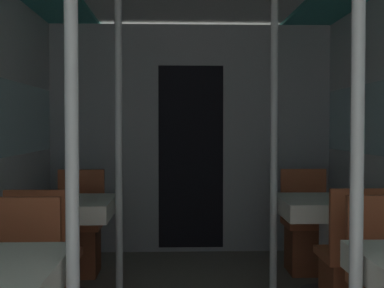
# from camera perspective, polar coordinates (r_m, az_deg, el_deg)

# --- Properties ---
(bulkhead_far) EXTENTS (2.77, 0.09, 2.25)m
(bulkhead_far) POSITION_cam_1_polar(r_m,az_deg,el_deg) (5.32, -0.14, 0.53)
(bulkhead_far) COLOR gray
(bulkhead_far) RESTS_ON ground_plane
(support_pole_left_0) EXTENTS (0.06, 0.06, 2.25)m
(support_pole_left_0) POSITION_cam_1_polar(r_m,az_deg,el_deg) (2.18, -12.68, -1.44)
(support_pole_left_0) COLOR silver
(support_pole_left_0) RESTS_ON ground_plane
(dining_table_left_1) EXTENTS (0.71, 0.71, 0.71)m
(dining_table_left_1) POSITION_cam_1_polar(r_m,az_deg,el_deg) (4.07, -13.51, -7.30)
(dining_table_left_1) COLOR #4C4C51
(dining_table_left_1) RESTS_ON ground_plane
(chair_left_near_1) EXTENTS (0.40, 0.40, 0.87)m
(chair_left_near_1) POSITION_cam_1_polar(r_m,az_deg,el_deg) (3.58, -15.38, -13.89)
(chair_left_near_1) COLOR brown
(chair_left_near_1) RESTS_ON ground_plane
(chair_left_far_1) EXTENTS (0.40, 0.40, 0.87)m
(chair_left_far_1) POSITION_cam_1_polar(r_m,az_deg,el_deg) (4.69, -12.03, -10.08)
(chair_left_far_1) COLOR brown
(chair_left_far_1) RESTS_ON ground_plane
(support_pole_left_1) EXTENTS (0.06, 0.06, 2.25)m
(support_pole_left_1) POSITION_cam_1_polar(r_m,az_deg,el_deg) (3.96, -7.82, 0.09)
(support_pole_left_1) COLOR silver
(support_pole_left_1) RESTS_ON ground_plane
(support_pole_right_0) EXTENTS (0.06, 0.06, 2.25)m
(support_pole_right_0) POSITION_cam_1_polar(r_m,az_deg,el_deg) (2.26, 17.20, -1.35)
(support_pole_right_0) COLOR silver
(support_pole_right_0) RESTS_ON ground_plane
(dining_table_right_1) EXTENTS (0.71, 0.71, 0.71)m
(dining_table_right_1) POSITION_cam_1_polar(r_m,az_deg,el_deg) (4.15, 14.22, -7.13)
(dining_table_right_1) COLOR #4C4C51
(dining_table_right_1) RESTS_ON ground_plane
(chair_right_near_1) EXTENTS (0.40, 0.40, 0.87)m
(chair_right_near_1) POSITION_cam_1_polar(r_m,az_deg,el_deg) (3.67, 16.78, -13.51)
(chair_right_near_1) COLOR brown
(chair_right_near_1) RESTS_ON ground_plane
(chair_right_far_1) EXTENTS (0.40, 0.40, 0.87)m
(chair_right_far_1) POSITION_cam_1_polar(r_m,az_deg,el_deg) (4.76, 12.21, -9.91)
(chair_right_far_1) COLOR brown
(chair_right_far_1) RESTS_ON ground_plane
(support_pole_right_1) EXTENTS (0.06, 0.06, 2.25)m
(support_pole_right_1) POSITION_cam_1_polar(r_m,az_deg,el_deg) (4.01, 8.72, 0.11)
(support_pole_right_1) COLOR silver
(support_pole_right_1) RESTS_ON ground_plane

